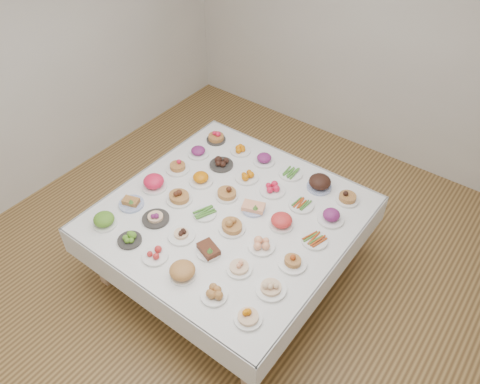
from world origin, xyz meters
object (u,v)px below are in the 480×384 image
Objects in this scene: dish_18 at (178,165)px; dish_0 at (104,220)px; dish_35 at (348,197)px; display_table at (230,218)px.

dish_0 is at bearing -89.57° from dish_18.
dish_0 reaches higher than dish_35.
display_table is 9.42× the size of dish_0.
dish_18 reaches higher than display_table.
dish_0 is 0.96× the size of dish_18.
dish_0 is 1.08× the size of dish_35.
dish_35 reaches higher than display_table.
dish_18 is 1.12× the size of dish_35.
display_table is 10.14× the size of dish_35.
dish_0 is 2.09m from dish_35.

